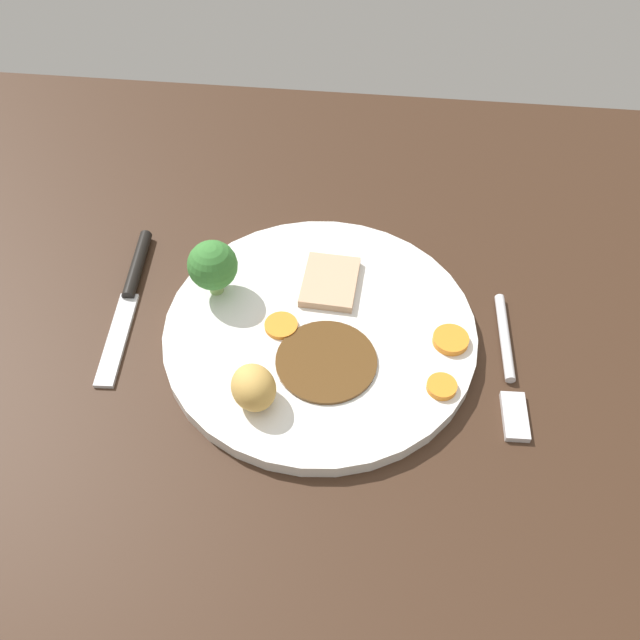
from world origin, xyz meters
The scene contains 11 objects.
dining_table centered at (0.00, 0.00, 1.80)cm, with size 120.00×84.00×3.60cm, color #382316.
dinner_plate centered at (2.79, -2.29, 4.30)cm, with size 27.87×27.87×1.40cm, color white.
gravy_pool centered at (1.85, 1.47, 5.15)cm, with size 8.70×8.70×0.30cm, color #563819.
meat_slice_main centered at (2.41, -7.49, 5.40)cm, with size 6.44×4.96×0.80cm, color tan.
roast_potato_left centered at (7.25, 5.90, 6.79)cm, with size 4.10×3.56×3.58cm, color tan.
carrot_coin_front centered at (6.22, -1.95, 5.21)cm, with size 2.96×2.96×0.41cm, color orange.
carrot_coin_back centered at (-8.71, -1.83, 5.32)cm, with size 3.14×3.14×0.64cm, color orange.
carrot_coin_side centered at (-7.91, 3.14, 5.29)cm, with size 2.51×2.51×0.57cm, color orange.
broccoli_floret centered at (12.80, -5.65, 8.27)cm, with size 4.53×4.53×5.61cm.
fork centered at (-13.87, -0.32, 3.99)cm, with size 2.18×15.30×0.90cm.
knife centered at (21.26, -5.59, 4.05)cm, with size 2.63×18.55×1.20cm.
Camera 1 is at (-1.32, 36.03, 52.48)cm, focal length 38.65 mm.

